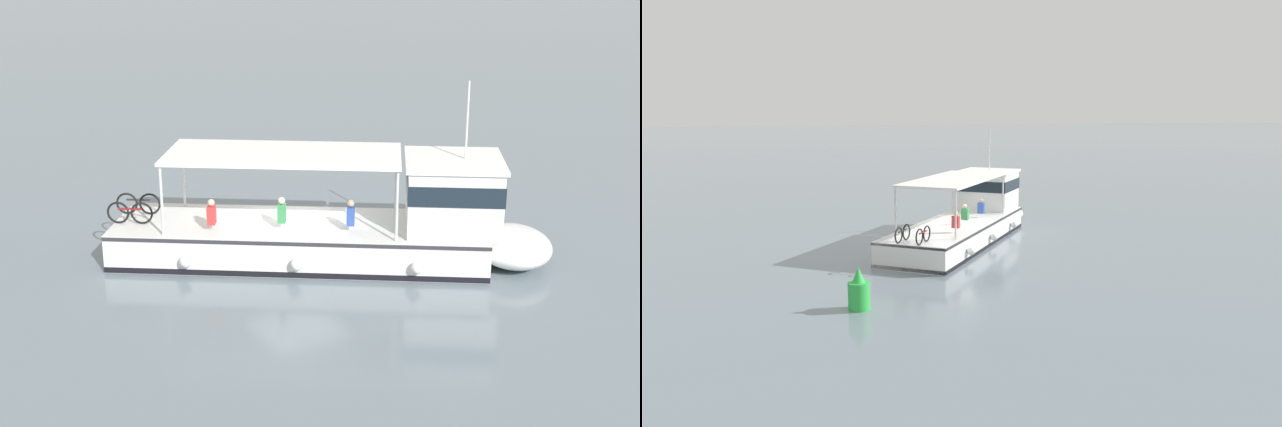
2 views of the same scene
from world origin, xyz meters
The scene contains 2 objects.
ground_plane centered at (0.00, 0.00, 0.00)m, with size 400.00×400.00×0.00m, color slate.
ferry_main centered at (-1.29, -1.21, 1.02)m, with size 9.74×12.23×5.32m.
Camera 1 is at (-21.63, 11.74, 9.27)m, focal length 49.18 mm.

